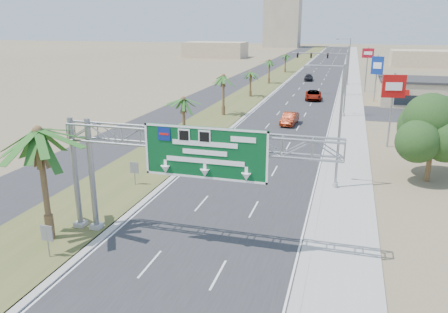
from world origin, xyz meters
name	(u,v)px	position (x,y,z in m)	size (l,w,h in m)	color
road	(320,74)	(0.00, 110.00, 0.01)	(12.00, 300.00, 0.02)	#28282B
sidewalk_right	(352,74)	(8.50, 110.00, 0.05)	(4.00, 300.00, 0.10)	#9E9B93
median_grass	(283,72)	(-10.00, 110.00, 0.06)	(7.00, 300.00, 0.12)	#485827
opposing_road	(258,72)	(-17.00, 110.00, 0.01)	(8.00, 300.00, 0.02)	#28282B
sign_gantry	(182,148)	(-1.06, 9.93, 6.06)	(16.75, 1.24, 7.50)	gray
palm_near	(38,132)	(-9.20, 8.00, 6.93)	(5.70, 5.70, 8.35)	brown
palm_row_b	(183,100)	(-9.50, 32.00, 4.90)	(3.99, 3.99, 5.95)	brown
palm_row_c	(223,77)	(-9.50, 48.00, 5.66)	(3.99, 3.99, 6.75)	brown
palm_row_d	(251,73)	(-9.50, 66.00, 4.42)	(3.99, 3.99, 5.45)	brown
palm_row_e	(269,61)	(-9.50, 85.00, 5.09)	(3.99, 3.99, 6.15)	brown
palm_row_f	(286,55)	(-9.50, 110.00, 4.71)	(3.99, 3.99, 5.75)	brown
streetlight_near	(337,133)	(7.30, 22.00, 4.69)	(3.27, 0.44, 10.00)	gray
streetlight_mid	(344,84)	(7.30, 52.00, 4.69)	(3.27, 0.44, 10.00)	gray
streetlight_far	(348,63)	(7.30, 88.00, 4.69)	(3.27, 0.44, 10.00)	gray
signal_mast	(335,69)	(5.17, 71.97, 4.85)	(10.28, 0.71, 8.00)	gray
store_building	(437,93)	(22.00, 66.00, 2.00)	(18.00, 10.00, 4.00)	tan
oak_near	(434,129)	(15.00, 26.00, 4.53)	(4.50, 4.50, 6.80)	brown
median_signback_a	(47,236)	(-7.80, 6.00, 1.45)	(0.75, 0.08, 2.08)	gray
median_signback_b	(134,169)	(-8.50, 18.00, 1.45)	(0.75, 0.08, 2.08)	gray
tower_distant	(283,16)	(-32.00, 250.00, 17.50)	(20.00, 16.00, 35.00)	tan
building_distant_left	(215,50)	(-45.00, 160.00, 3.00)	(24.00, 14.00, 6.00)	tan
building_distant_right	(424,58)	(30.00, 140.00, 2.50)	(20.00, 12.00, 5.00)	tan
car_left_lane	(214,142)	(-5.50, 30.43, 0.80)	(1.88, 4.67, 1.59)	black
car_mid_lane	(290,119)	(0.68, 44.57, 0.81)	(1.71, 4.92, 1.62)	#651908
car_right_lane	(313,95)	(2.00, 65.72, 0.83)	(2.74, 5.94, 1.65)	gray
car_far	(309,78)	(-1.44, 93.25, 0.70)	(1.97, 4.85, 1.41)	black
pole_sign_red_near	(393,90)	(12.49, 36.56, 6.23)	(2.42, 0.70, 8.03)	gray
pole_sign_blue	(377,67)	(12.30, 66.86, 5.85)	(1.96, 1.04, 7.88)	gray
pole_sign_red_far	(368,57)	(10.99, 78.49, 6.80)	(2.21, 0.39, 8.60)	gray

